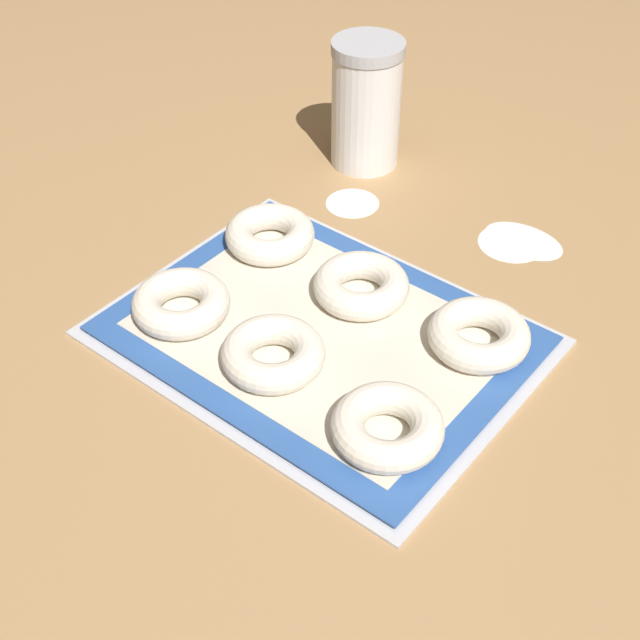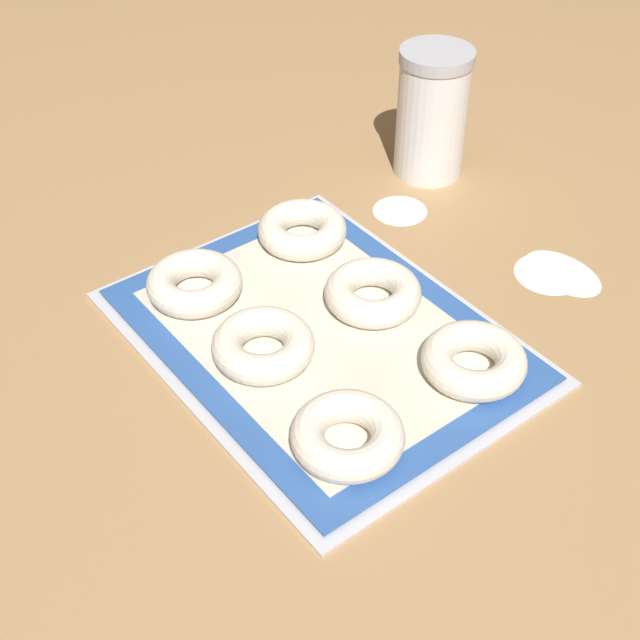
{
  "view_description": "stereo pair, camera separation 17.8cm",
  "coord_description": "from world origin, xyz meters",
  "px_view_note": "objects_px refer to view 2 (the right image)",
  "views": [
    {
      "loc": [
        0.45,
        -0.57,
        0.68
      ],
      "look_at": [
        -0.02,
        0.01,
        0.03
      ],
      "focal_mm": 50.0,
      "sensor_mm": 36.0,
      "label": 1
    },
    {
      "loc": [
        0.58,
        -0.44,
        0.68
      ],
      "look_at": [
        -0.02,
        0.01,
        0.03
      ],
      "focal_mm": 50.0,
      "sensor_mm": 36.0,
      "label": 2
    }
  ],
  "objects_px": {
    "baking_tray": "(320,336)",
    "bagel_front_left": "(194,283)",
    "bagel_back_left": "(302,230)",
    "bagel_front_right": "(347,435)",
    "bagel_back_right": "(474,360)",
    "bagel_front_center": "(263,345)",
    "bagel_back_center": "(373,293)",
    "flour_canister": "(432,113)"
  },
  "relations": [
    {
      "from": "baking_tray",
      "to": "bagel_front_left",
      "type": "distance_m",
      "value": 0.16
    },
    {
      "from": "baking_tray",
      "to": "bagel_back_left",
      "type": "distance_m",
      "value": 0.18
    },
    {
      "from": "bagel_front_right",
      "to": "bagel_back_right",
      "type": "bearing_deg",
      "value": 89.99
    },
    {
      "from": "bagel_front_left",
      "to": "bagel_front_center",
      "type": "xyz_separation_m",
      "value": [
        0.14,
        0.0,
        0.0
      ]
    },
    {
      "from": "baking_tray",
      "to": "bagel_front_center",
      "type": "distance_m",
      "value": 0.08
    },
    {
      "from": "bagel_front_right",
      "to": "bagel_back_left",
      "type": "xyz_separation_m",
      "value": [
        -0.3,
        0.17,
        0.0
      ]
    },
    {
      "from": "bagel_front_center",
      "to": "bagel_front_left",
      "type": "bearing_deg",
      "value": -178.87
    },
    {
      "from": "baking_tray",
      "to": "bagel_back_left",
      "type": "xyz_separation_m",
      "value": [
        -0.15,
        0.09,
        0.02
      ]
    },
    {
      "from": "baking_tray",
      "to": "bagel_front_center",
      "type": "relative_size",
      "value": 4.09
    },
    {
      "from": "baking_tray",
      "to": "bagel_front_center",
      "type": "xyz_separation_m",
      "value": [
        -0.01,
        -0.07,
        0.02
      ]
    },
    {
      "from": "baking_tray",
      "to": "bagel_back_left",
      "type": "relative_size",
      "value": 4.09
    },
    {
      "from": "bagel_back_left",
      "to": "bagel_back_right",
      "type": "relative_size",
      "value": 1.0
    },
    {
      "from": "baking_tray",
      "to": "bagel_back_right",
      "type": "xyz_separation_m",
      "value": [
        0.15,
        0.09,
        0.02
      ]
    },
    {
      "from": "bagel_front_right",
      "to": "bagel_back_left",
      "type": "height_order",
      "value": "same"
    },
    {
      "from": "bagel_front_right",
      "to": "bagel_back_center",
      "type": "bearing_deg",
      "value": 133.41
    },
    {
      "from": "bagel_back_left",
      "to": "flour_canister",
      "type": "bearing_deg",
      "value": 98.93
    },
    {
      "from": "bagel_front_center",
      "to": "bagel_back_right",
      "type": "relative_size",
      "value": 1.0
    },
    {
      "from": "bagel_front_left",
      "to": "flour_canister",
      "type": "bearing_deg",
      "value": 96.69
    },
    {
      "from": "baking_tray",
      "to": "bagel_back_left",
      "type": "bearing_deg",
      "value": 149.8
    },
    {
      "from": "bagel_front_center",
      "to": "bagel_back_center",
      "type": "height_order",
      "value": "same"
    },
    {
      "from": "bagel_front_left",
      "to": "bagel_front_center",
      "type": "relative_size",
      "value": 1.0
    },
    {
      "from": "bagel_front_left",
      "to": "bagel_front_right",
      "type": "xyz_separation_m",
      "value": [
        0.29,
        -0.01,
        0.0
      ]
    },
    {
      "from": "bagel_back_center",
      "to": "bagel_front_right",
      "type": "bearing_deg",
      "value": -46.59
    },
    {
      "from": "bagel_front_left",
      "to": "bagel_back_center",
      "type": "relative_size",
      "value": 1.0
    },
    {
      "from": "bagel_front_right",
      "to": "bagel_back_left",
      "type": "distance_m",
      "value": 0.35
    },
    {
      "from": "bagel_back_left",
      "to": "bagel_back_center",
      "type": "height_order",
      "value": "same"
    },
    {
      "from": "bagel_back_left",
      "to": "flour_canister",
      "type": "relative_size",
      "value": 0.62
    },
    {
      "from": "bagel_front_left",
      "to": "flour_canister",
      "type": "height_order",
      "value": "flour_canister"
    },
    {
      "from": "baking_tray",
      "to": "flour_canister",
      "type": "xyz_separation_m",
      "value": [
        -0.19,
        0.34,
        0.09
      ]
    },
    {
      "from": "bagel_front_center",
      "to": "bagel_front_right",
      "type": "relative_size",
      "value": 1.0
    },
    {
      "from": "bagel_front_center",
      "to": "bagel_back_center",
      "type": "xyz_separation_m",
      "value": [
        0.0,
        0.15,
        0.0
      ]
    },
    {
      "from": "baking_tray",
      "to": "bagel_back_right",
      "type": "relative_size",
      "value": 4.09
    },
    {
      "from": "bagel_front_center",
      "to": "bagel_back_center",
      "type": "bearing_deg",
      "value": 88.43
    },
    {
      "from": "bagel_front_right",
      "to": "bagel_back_center",
      "type": "xyz_separation_m",
      "value": [
        -0.15,
        0.16,
        0.0
      ]
    },
    {
      "from": "bagel_front_right",
      "to": "bagel_back_right",
      "type": "relative_size",
      "value": 1.0
    },
    {
      "from": "baking_tray",
      "to": "bagel_front_right",
      "type": "xyz_separation_m",
      "value": [
        0.15,
        -0.08,
        0.02
      ]
    },
    {
      "from": "bagel_front_right",
      "to": "flour_canister",
      "type": "relative_size",
      "value": 0.62
    },
    {
      "from": "baking_tray",
      "to": "flour_canister",
      "type": "relative_size",
      "value": 2.54
    },
    {
      "from": "baking_tray",
      "to": "bagel_front_left",
      "type": "bearing_deg",
      "value": -151.63
    },
    {
      "from": "bagel_front_center",
      "to": "bagel_front_right",
      "type": "height_order",
      "value": "same"
    },
    {
      "from": "bagel_front_right",
      "to": "flour_canister",
      "type": "height_order",
      "value": "flour_canister"
    },
    {
      "from": "bagel_back_left",
      "to": "flour_canister",
      "type": "height_order",
      "value": "flour_canister"
    }
  ]
}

